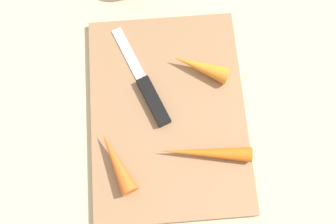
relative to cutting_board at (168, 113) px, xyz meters
The scene contains 6 objects.
ground_plane 0.01m from the cutting_board, ahead, with size 1.40×1.40×0.00m, color #C6B793.
cutting_board is the anchor object (origin of this frame).
knife 0.04m from the cutting_board, 138.20° to the right, with size 0.19×0.09×0.01m.
carrot_medium 0.12m from the cutting_board, 47.54° to the right, with size 0.03×0.03×0.11m, color orange.
carrot_shortest 0.10m from the cutting_board, 139.82° to the left, with size 0.03×0.03×0.10m, color orange.
carrot_longest 0.10m from the cutting_board, 35.06° to the left, with size 0.02×0.02×0.15m, color orange.
Camera 1 is at (0.21, -0.02, 0.68)m, focal length 44.49 mm.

